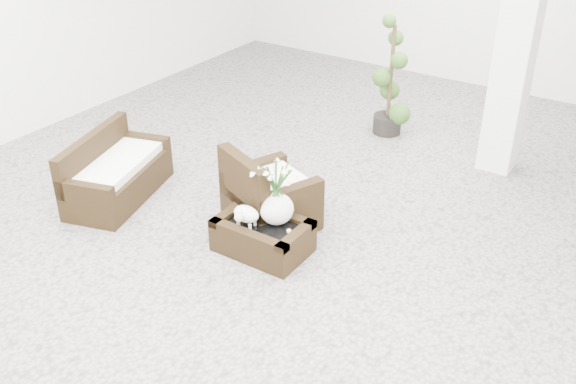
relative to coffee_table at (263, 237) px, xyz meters
The scene contains 9 objects.
ground 0.39m from the coffee_table, 63.77° to the left, with size 11.00×11.00×0.00m, color gray.
column 3.76m from the coffee_table, 66.49° to the left, with size 0.40×0.40×3.50m, color white.
coffee_table is the anchor object (origin of this frame).
sheep_figurine 0.30m from the coffee_table, 140.19° to the right, with size 0.28×0.23×0.21m, color white.
planter_narcissus 0.57m from the coffee_table, 45.00° to the left, with size 0.44×0.44×0.80m, color white, non-canonical shape.
tealight 0.35m from the coffee_table, ahead, with size 0.04×0.04×0.03m, color white.
armchair 0.59m from the coffee_table, 115.40° to the left, with size 0.82×0.79×0.87m, color black.
loveseat 2.01m from the coffee_table, behind, with size 1.39×0.67×0.74m, color black.
topiary 3.36m from the coffee_table, 94.17° to the left, with size 0.43×0.43×1.60m, color #284917, non-canonical shape.
Camera 1 is at (3.08, -4.73, 3.77)m, focal length 40.93 mm.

